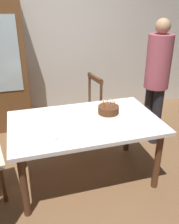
{
  "coord_description": "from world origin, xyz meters",
  "views": [
    {
      "loc": [
        -0.62,
        -2.25,
        1.94
      ],
      "look_at": [
        0.05,
        0.0,
        0.83
      ],
      "focal_mm": 39.82,
      "sensor_mm": 36.0,
      "label": 1
    }
  ],
  "objects_px": {
    "birthday_cake": "(108,110)",
    "plate_far_side": "(73,113)",
    "dining_table": "(85,128)",
    "person_guest": "(157,77)",
    "chair_spindle_back": "(84,111)",
    "plate_near_celebrant": "(46,137)"
  },
  "relations": [
    {
      "from": "chair_spindle_back",
      "to": "person_guest",
      "type": "xyz_separation_m",
      "value": [
        0.92,
        -0.29,
        0.51
      ]
    },
    {
      "from": "plate_near_celebrant",
      "to": "person_guest",
      "type": "relative_size",
      "value": 0.13
    },
    {
      "from": "dining_table",
      "to": "birthday_cake",
      "type": "distance_m",
      "value": 0.34
    },
    {
      "from": "birthday_cake",
      "to": "chair_spindle_back",
      "type": "height_order",
      "value": "chair_spindle_back"
    },
    {
      "from": "dining_table",
      "to": "person_guest",
      "type": "relative_size",
      "value": 0.93
    },
    {
      "from": "person_guest",
      "to": "plate_near_celebrant",
      "type": "bearing_deg",
      "value": -154.77
    },
    {
      "from": "birthday_cake",
      "to": "plate_near_celebrant",
      "type": "bearing_deg",
      "value": -156.98
    },
    {
      "from": "plate_near_celebrant",
      "to": "person_guest",
      "type": "xyz_separation_m",
      "value": [
        1.57,
        0.74,
        0.23
      ]
    },
    {
      "from": "dining_table",
      "to": "birthday_cake",
      "type": "relative_size",
      "value": 5.66
    },
    {
      "from": "dining_table",
      "to": "person_guest",
      "type": "bearing_deg",
      "value": 24.72
    },
    {
      "from": "plate_near_celebrant",
      "to": "chair_spindle_back",
      "type": "xyz_separation_m",
      "value": [
        0.64,
        1.03,
        -0.28
      ]
    },
    {
      "from": "plate_near_celebrant",
      "to": "plate_far_side",
      "type": "height_order",
      "value": "same"
    },
    {
      "from": "chair_spindle_back",
      "to": "birthday_cake",
      "type": "bearing_deg",
      "value": -82.92
    },
    {
      "from": "birthday_cake",
      "to": "chair_spindle_back",
      "type": "distance_m",
      "value": 0.79
    },
    {
      "from": "person_guest",
      "to": "chair_spindle_back",
      "type": "bearing_deg",
      "value": 162.71
    },
    {
      "from": "chair_spindle_back",
      "to": "plate_far_side",
      "type": "bearing_deg",
      "value": -116.03
    },
    {
      "from": "dining_table",
      "to": "person_guest",
      "type": "xyz_separation_m",
      "value": [
        1.13,
        0.52,
        0.32
      ]
    },
    {
      "from": "birthday_cake",
      "to": "plate_near_celebrant",
      "type": "distance_m",
      "value": 0.8
    },
    {
      "from": "birthday_cake",
      "to": "plate_far_side",
      "type": "xyz_separation_m",
      "value": [
        -0.38,
        0.12,
        -0.04
      ]
    },
    {
      "from": "birthday_cake",
      "to": "plate_far_side",
      "type": "distance_m",
      "value": 0.4
    },
    {
      "from": "birthday_cake",
      "to": "dining_table",
      "type": "bearing_deg",
      "value": -162.44
    },
    {
      "from": "plate_far_side",
      "to": "person_guest",
      "type": "relative_size",
      "value": 0.13
    }
  ]
}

